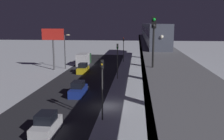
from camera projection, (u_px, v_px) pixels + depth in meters
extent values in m
plane|color=silver|center=(106.00, 106.00, 31.05)|extent=(240.00, 240.00, 0.00)
cube|color=#28282D|center=(59.00, 105.00, 31.62)|extent=(11.00, 102.79, 0.01)
cube|color=slate|center=(162.00, 57.00, 29.29)|extent=(5.00, 102.79, 0.80)
cube|color=#38383D|center=(142.00, 57.00, 29.52)|extent=(0.24, 100.73, 0.80)
cylinder|color=slate|center=(147.00, 48.00, 72.99)|extent=(1.40, 1.40, 5.73)
cylinder|color=slate|center=(150.00, 55.00, 58.62)|extent=(1.40, 1.40, 5.73)
cylinder|color=slate|center=(154.00, 65.00, 44.25)|extent=(1.40, 1.40, 5.73)
cylinder|color=slate|center=(161.00, 85.00, 29.89)|extent=(1.40, 1.40, 5.73)
cube|color=#4C5160|center=(156.00, 35.00, 39.49)|extent=(2.90, 18.00, 3.40)
cube|color=black|center=(156.00, 32.00, 39.42)|extent=(2.94, 16.20, 0.90)
cube|color=#4C5160|center=(150.00, 31.00, 57.69)|extent=(2.90, 18.00, 3.40)
cube|color=black|center=(150.00, 29.00, 57.62)|extent=(2.94, 16.20, 0.90)
cube|color=#4C5160|center=(147.00, 29.00, 75.89)|extent=(2.90, 18.00, 3.40)
cube|color=black|center=(147.00, 28.00, 75.82)|extent=(2.94, 16.20, 0.90)
sphere|color=white|center=(162.00, 37.00, 30.60)|extent=(0.44, 0.44, 0.44)
cylinder|color=black|center=(153.00, 48.00, 20.02)|extent=(0.16, 0.16, 3.20)
cube|color=black|center=(154.00, 22.00, 19.67)|extent=(0.36, 0.28, 0.90)
sphere|color=#19F23F|center=(154.00, 19.00, 19.47)|extent=(0.22, 0.22, 0.22)
sphere|color=#333333|center=(154.00, 26.00, 19.55)|extent=(0.22, 0.22, 0.22)
cube|color=navy|center=(78.00, 91.00, 35.84)|extent=(1.80, 4.71, 1.10)
cube|color=black|center=(78.00, 84.00, 35.66)|extent=(1.58, 2.26, 0.87)
cube|color=gold|center=(83.00, 70.00, 52.10)|extent=(1.80, 4.55, 1.10)
cube|color=black|center=(83.00, 65.00, 51.92)|extent=(1.58, 2.18, 0.87)
cube|color=silver|center=(46.00, 127.00, 23.34)|extent=(1.80, 4.28, 1.10)
cube|color=black|center=(46.00, 117.00, 23.16)|extent=(1.58, 2.06, 0.87)
cube|color=#2D6038|center=(86.00, 58.00, 64.94)|extent=(2.30, 2.20, 2.40)
cube|color=silver|center=(83.00, 59.00, 61.18)|extent=(2.40, 5.00, 2.80)
cylinder|color=#2D2D2D|center=(102.00, 95.00, 26.18)|extent=(0.16, 0.16, 5.50)
cube|color=black|center=(102.00, 64.00, 25.59)|extent=(0.32, 0.32, 0.90)
sphere|color=black|center=(102.00, 61.00, 25.36)|extent=(0.20, 0.20, 0.20)
sphere|color=yellow|center=(102.00, 64.00, 25.42)|extent=(0.20, 0.20, 0.20)
sphere|color=black|center=(102.00, 67.00, 25.47)|extent=(0.20, 0.20, 0.20)
cylinder|color=#2D2D2D|center=(117.00, 64.00, 46.06)|extent=(0.16, 0.16, 5.50)
cube|color=black|center=(118.00, 46.00, 45.48)|extent=(0.32, 0.32, 0.90)
sphere|color=black|center=(117.00, 45.00, 45.25)|extent=(0.20, 0.20, 0.20)
sphere|color=black|center=(117.00, 46.00, 45.30)|extent=(0.20, 0.20, 0.20)
sphere|color=#19E53F|center=(117.00, 48.00, 45.35)|extent=(0.20, 0.20, 0.20)
cylinder|color=#2D2D2D|center=(123.00, 52.00, 65.94)|extent=(0.16, 0.16, 5.50)
cube|color=black|center=(124.00, 39.00, 65.36)|extent=(0.32, 0.32, 0.90)
sphere|color=red|center=(124.00, 38.00, 65.13)|extent=(0.20, 0.20, 0.20)
sphere|color=black|center=(124.00, 39.00, 65.18)|extent=(0.20, 0.20, 0.20)
sphere|color=black|center=(124.00, 40.00, 65.24)|extent=(0.20, 0.20, 0.20)
cylinder|color=#4C4C51|center=(54.00, 55.00, 54.85)|extent=(0.36, 0.36, 6.50)
cube|color=red|center=(53.00, 34.00, 54.04)|extent=(4.80, 0.30, 2.40)
cylinder|color=#38383D|center=(65.00, 52.00, 56.02)|extent=(0.20, 0.20, 7.50)
ellipsoid|color=#F4E5B2|center=(68.00, 35.00, 55.26)|extent=(0.90, 0.44, 0.30)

